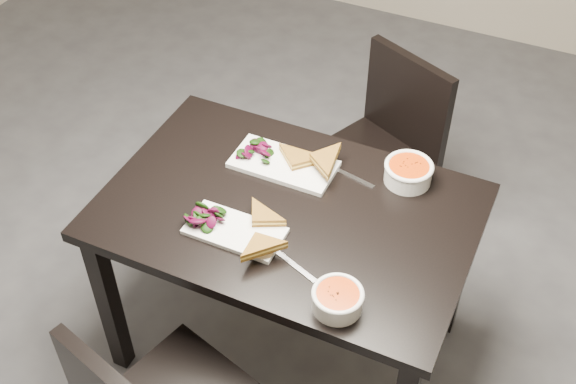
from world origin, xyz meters
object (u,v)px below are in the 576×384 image
(plate_near, at_px, (235,231))
(soup_bowl_far, at_px, (408,171))
(plate_far, at_px, (284,164))
(table, at_px, (288,229))
(chair_far, at_px, (385,143))
(soup_bowl_near, at_px, (338,299))

(plate_near, relative_size, soup_bowl_far, 1.86)
(plate_far, bearing_deg, table, -60.85)
(chair_far, bearing_deg, plate_near, -77.43)
(table, xyz_separation_m, plate_near, (-0.10, -0.17, 0.11))
(plate_near, relative_size, soup_bowl_near, 2.05)
(soup_bowl_near, distance_m, plate_far, 0.62)
(plate_far, bearing_deg, soup_bowl_far, 14.94)
(soup_bowl_near, relative_size, soup_bowl_far, 0.91)
(table, relative_size, soup_bowl_near, 8.04)
(chair_far, xyz_separation_m, soup_bowl_near, (0.20, -1.06, 0.30))
(table, xyz_separation_m, soup_bowl_near, (0.29, -0.30, 0.14))
(soup_bowl_far, bearing_deg, table, -137.31)
(table, height_order, soup_bowl_near, soup_bowl_near)
(soup_bowl_near, bearing_deg, table, 134.03)
(soup_bowl_far, bearing_deg, soup_bowl_near, -91.52)
(table, relative_size, plate_near, 3.93)
(chair_far, xyz_separation_m, plate_far, (-0.19, -0.58, 0.27))
(chair_far, xyz_separation_m, plate_near, (-0.20, -0.92, 0.27))
(plate_far, distance_m, soup_bowl_far, 0.42)
(chair_far, distance_m, plate_near, 0.98)
(table, relative_size, soup_bowl_far, 7.29)
(soup_bowl_near, xyz_separation_m, plate_far, (-0.39, 0.48, -0.03))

